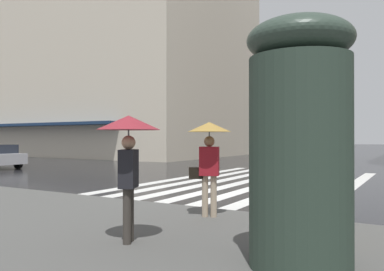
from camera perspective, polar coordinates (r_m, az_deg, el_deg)
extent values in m
plane|color=black|center=(12.73, 2.49, -8.46)|extent=(220.00, 220.00, 0.00)
cube|color=silver|center=(15.40, 22.15, -7.01)|extent=(13.00, 0.50, 0.01)
cube|color=silver|center=(15.57, 18.48, -6.94)|extent=(13.00, 0.50, 0.01)
cube|color=silver|center=(15.81, 14.91, -6.85)|extent=(13.00, 0.50, 0.01)
cube|color=silver|center=(16.10, 11.45, -6.73)|extent=(13.00, 0.50, 0.01)
cube|color=silver|center=(16.45, 8.14, -6.60)|extent=(13.00, 0.50, 0.01)
cube|color=silver|center=(16.86, 4.97, -6.45)|extent=(13.00, 0.50, 0.01)
cube|color=silver|center=(17.31, 1.96, -6.29)|extent=(13.00, 0.50, 0.01)
cube|color=silver|center=(17.80, -0.88, -6.13)|extent=(13.00, 0.50, 0.01)
cube|color=beige|center=(46.03, -12.33, 10.62)|extent=(19.06, 29.26, 21.12)
cube|color=#192D4C|center=(38.40, -22.67, 1.46)|extent=(1.20, 20.48, 0.24)
cylinder|color=#28382D|center=(5.16, 15.47, -3.78)|extent=(1.29, 1.29, 2.66)
ellipsoid|color=#2D3D33|center=(5.30, 15.44, 13.26)|extent=(1.35, 1.35, 0.58)
cube|color=#B78C19|center=(5.79, 17.13, -2.09)|extent=(0.02, 0.96, 1.71)
cylinder|color=#333338|center=(7.88, 15.47, 1.23)|extent=(0.12, 0.12, 3.72)
cube|color=black|center=(8.21, 15.78, 11.25)|extent=(0.22, 0.30, 0.85)
sphere|color=red|center=(8.39, 15.99, 12.96)|extent=(0.17, 0.17, 0.17)
sphere|color=orange|center=(8.33, 16.00, 11.09)|extent=(0.17, 0.17, 0.17)
sphere|color=green|center=(8.28, 16.00, 9.19)|extent=(0.17, 0.17, 0.17)
cylinder|color=black|center=(24.92, -24.03, -3.74)|extent=(0.20, 0.62, 0.62)
cube|color=maroon|center=(8.14, 2.54, -3.75)|extent=(0.37, 0.46, 0.60)
sphere|color=#936B4C|center=(8.13, 2.54, -0.87)|extent=(0.22, 0.22, 0.22)
cylinder|color=tan|center=(8.21, 3.17, -8.85)|extent=(0.13, 0.13, 0.86)
cylinder|color=tan|center=(8.23, 1.91, -8.83)|extent=(0.13, 0.13, 0.86)
cube|color=black|center=(8.20, 0.59, -5.48)|extent=(0.25, 0.32, 0.24)
cone|color=#A57F38|center=(8.13, 2.54, 1.26)|extent=(0.91, 0.91, 0.20)
cylinder|color=#4C4C51|center=(8.13, 2.54, -2.31)|extent=(0.02, 0.02, 0.81)
cube|color=black|center=(6.23, -9.25, -4.79)|extent=(0.46, 0.39, 0.60)
sphere|color=tan|center=(6.21, -9.24, -1.02)|extent=(0.22, 0.22, 0.22)
cylinder|color=#38332D|center=(6.24, -9.46, -11.54)|extent=(0.13, 0.13, 0.86)
cylinder|color=#38332D|center=(6.42, -9.06, -11.24)|extent=(0.13, 0.13, 0.86)
cone|color=maroon|center=(6.22, -9.24, 1.87)|extent=(1.00, 1.00, 0.23)
cylinder|color=#4C4C51|center=(6.22, -9.25, -2.91)|extent=(0.02, 0.02, 0.81)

